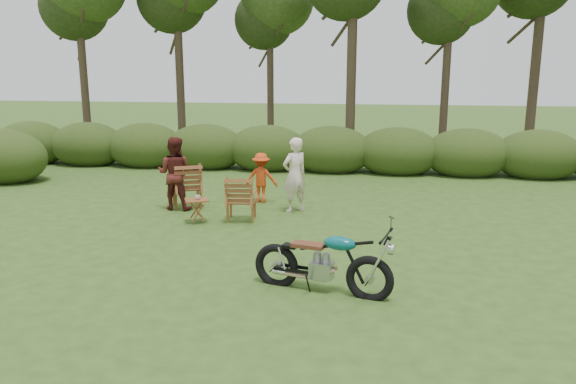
# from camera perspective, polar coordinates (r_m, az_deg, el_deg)

# --- Properties ---
(ground) EXTENTS (80.00, 80.00, 0.00)m
(ground) POSITION_cam_1_polar(r_m,az_deg,el_deg) (8.72, -0.51, -8.64)
(ground) COLOR #2E4517
(ground) RESTS_ON ground
(tree_line) EXTENTS (22.52, 11.62, 8.14)m
(tree_line) POSITION_cam_1_polar(r_m,az_deg,el_deg) (17.78, 6.48, 14.68)
(tree_line) COLOR #33291C
(tree_line) RESTS_ON ground
(motorcycle) EXTENTS (2.09, 1.18, 1.13)m
(motorcycle) POSITION_cam_1_polar(r_m,az_deg,el_deg) (8.24, 3.41, -9.99)
(motorcycle) COLOR #0B9393
(motorcycle) RESTS_ON ground
(lawn_chair_right) EXTENTS (0.72, 0.72, 0.95)m
(lawn_chair_right) POSITION_cam_1_polar(r_m,az_deg,el_deg) (11.88, -4.73, -2.83)
(lawn_chair_right) COLOR #5E2F17
(lawn_chair_right) RESTS_ON ground
(lawn_chair_left) EXTENTS (0.94, 0.94, 1.02)m
(lawn_chair_left) POSITION_cam_1_polar(r_m,az_deg,el_deg) (13.15, -10.17, -1.46)
(lawn_chair_left) COLOR brown
(lawn_chair_left) RESTS_ON ground
(side_table) EXTENTS (0.61, 0.57, 0.50)m
(side_table) POSITION_cam_1_polar(r_m,az_deg,el_deg) (11.71, -9.22, -1.93)
(side_table) COLOR brown
(side_table) RESTS_ON ground
(cup) EXTENTS (0.12, 0.12, 0.09)m
(cup) POSITION_cam_1_polar(r_m,az_deg,el_deg) (11.64, -9.15, -0.53)
(cup) COLOR beige
(cup) RESTS_ON side_table
(adult_a) EXTENTS (0.71, 0.70, 1.66)m
(adult_a) POSITION_cam_1_polar(r_m,az_deg,el_deg) (12.50, 0.67, -2.00)
(adult_a) COLOR beige
(adult_a) RESTS_ON ground
(adult_b) EXTENTS (0.82, 0.65, 1.64)m
(adult_b) POSITION_cam_1_polar(r_m,az_deg,el_deg) (12.98, -11.27, -1.70)
(adult_b) COLOR #4D1A16
(adult_b) RESTS_ON ground
(child) EXTENTS (0.77, 0.45, 1.18)m
(child) POSITION_cam_1_polar(r_m,az_deg,el_deg) (13.39, -2.70, -1.01)
(child) COLOR #C63B12
(child) RESTS_ON ground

